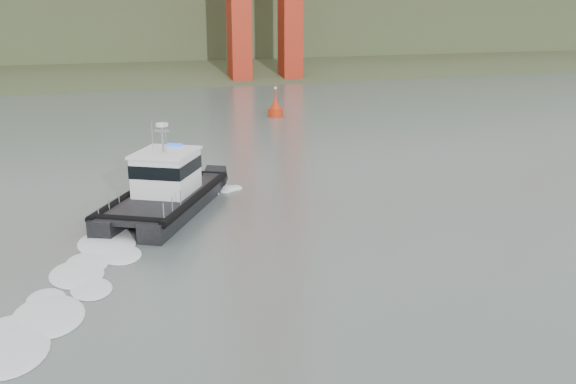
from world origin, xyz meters
The scene contains 4 objects.
ground centered at (0.00, 0.00, 0.00)m, with size 400.00×400.00×0.00m, color #52625C.
headlands centered at (0.00, 125.50, 7.05)m, with size 500.00×105.36×27.12m.
patrol_boat centered at (-3.70, 15.76, 1.24)m, with size 8.54×10.59×4.94m.
nav_buoy centered at (12.44, 43.52, 0.85)m, with size 1.54×1.54×3.22m.
Camera 1 is at (-9.18, -17.63, 10.48)m, focal length 40.00 mm.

